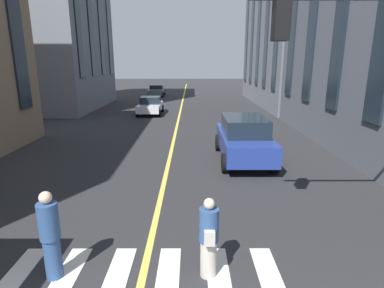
{
  "coord_description": "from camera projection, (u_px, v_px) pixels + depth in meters",
  "views": [
    {
      "loc": [
        -2.2,
        -0.96,
        4.09
      ],
      "look_at": [
        8.26,
        -0.98,
        1.34
      ],
      "focal_mm": 29.2,
      "sensor_mm": 36.0,
      "label": 1
    }
  ],
  "objects": [
    {
      "name": "building_right_far",
      "position": [
        319.0,
        32.0,
        30.05
      ],
      "size": [
        16.75,
        11.6,
        13.81
      ],
      "color": "slate",
      "rests_on": "ground_plane"
    },
    {
      "name": "car_white_near",
      "position": [
        150.0,
        105.0,
        25.33
      ],
      "size": [
        3.9,
        1.89,
        1.4
      ],
      "color": "silver",
      "rests_on": "ground_plane"
    },
    {
      "name": "car_blue_mid",
      "position": [
        244.0,
        138.0,
        13.22
      ],
      "size": [
        4.7,
        2.14,
        1.88
      ],
      "color": "navy",
      "rests_on": "ground_plane"
    },
    {
      "name": "car_grey_parked_b",
      "position": [
        157.0,
        90.0,
        39.1
      ],
      "size": [
        4.4,
        1.95,
        1.37
      ],
      "color": "slate",
      "rests_on": "ground_plane"
    },
    {
      "name": "pedestrian_near",
      "position": [
        209.0,
        238.0,
        5.97
      ],
      "size": [
        0.5,
        0.38,
        1.65
      ],
      "color": "beige",
      "rests_on": "ground_plane"
    },
    {
      "name": "pedestrian_companion",
      "position": [
        50.0,
        236.0,
        5.91
      ],
      "size": [
        0.38,
        0.38,
        1.8
      ],
      "color": "#2D4C7F",
      "rests_on": "ground_plane"
    },
    {
      "name": "crosswalk_marking",
      "position": [
        141.0,
        285.0,
        5.89
      ],
      "size": [
        2.4,
        5.45,
        0.01
      ],
      "color": "silver",
      "rests_on": "ground_plane"
    },
    {
      "name": "lane_centre_line",
      "position": [
        178.0,
        121.0,
        22.51
      ],
      "size": [
        80.0,
        0.16,
        0.01
      ],
      "color": "#D8C64C",
      "rests_on": "ground_plane"
    }
  ]
}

